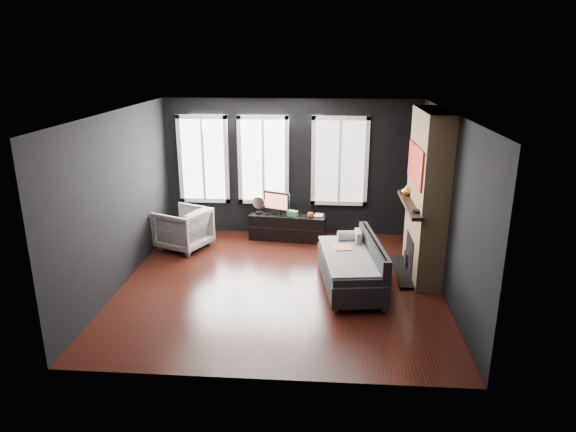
# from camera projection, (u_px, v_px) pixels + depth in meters

# --- Properties ---
(floor) EXTENTS (5.00, 5.00, 0.00)m
(floor) POSITION_uv_depth(u_px,v_px,m) (280.00, 284.00, 8.18)
(floor) COLOR black
(floor) RESTS_ON ground
(ceiling) EXTENTS (5.00, 5.00, 0.00)m
(ceiling) POSITION_uv_depth(u_px,v_px,m) (279.00, 113.00, 7.36)
(ceiling) COLOR white
(ceiling) RESTS_ON ground
(wall_back) EXTENTS (5.00, 0.02, 2.70)m
(wall_back) POSITION_uv_depth(u_px,v_px,m) (291.00, 168.00, 10.14)
(wall_back) COLOR black
(wall_back) RESTS_ON ground
(wall_left) EXTENTS (0.02, 5.00, 2.70)m
(wall_left) POSITION_uv_depth(u_px,v_px,m) (119.00, 200.00, 7.94)
(wall_left) COLOR black
(wall_left) RESTS_ON ground
(wall_right) EXTENTS (0.02, 5.00, 2.70)m
(wall_right) POSITION_uv_depth(u_px,v_px,m) (448.00, 207.00, 7.59)
(wall_right) COLOR black
(wall_right) RESTS_ON ground
(windows) EXTENTS (4.00, 0.16, 1.76)m
(windows) POSITION_uv_depth(u_px,v_px,m) (268.00, 115.00, 9.82)
(windows) COLOR white
(windows) RESTS_ON wall_back
(fireplace) EXTENTS (0.70, 1.62, 2.70)m
(fireplace) POSITION_uv_depth(u_px,v_px,m) (427.00, 196.00, 8.17)
(fireplace) COLOR #93724C
(fireplace) RESTS_ON floor
(sofa) EXTENTS (1.15, 1.95, 0.79)m
(sofa) POSITION_uv_depth(u_px,v_px,m) (351.00, 264.00, 7.96)
(sofa) COLOR black
(sofa) RESTS_ON floor
(stripe_pillow) EXTENTS (0.10, 0.34, 0.34)m
(stripe_pillow) POSITION_uv_depth(u_px,v_px,m) (358.00, 241.00, 8.43)
(stripe_pillow) COLOR gray
(stripe_pillow) RESTS_ON sofa
(armchair) EXTENTS (1.04, 1.07, 0.85)m
(armchair) POSITION_uv_depth(u_px,v_px,m) (183.00, 227.00, 9.58)
(armchair) COLOR white
(armchair) RESTS_ON floor
(media_console) EXTENTS (1.52, 0.63, 0.51)m
(media_console) POSITION_uv_depth(u_px,v_px,m) (288.00, 227.00, 10.10)
(media_console) COLOR black
(media_console) RESTS_ON floor
(monitor) EXTENTS (0.56, 0.31, 0.49)m
(monitor) POSITION_uv_depth(u_px,v_px,m) (277.00, 201.00, 10.02)
(monitor) COLOR black
(monitor) RESTS_ON media_console
(desk_fan) EXTENTS (0.31, 0.31, 0.36)m
(desk_fan) POSITION_uv_depth(u_px,v_px,m) (259.00, 205.00, 10.04)
(desk_fan) COLOR #9A9A9A
(desk_fan) RESTS_ON media_console
(mug) EXTENTS (0.12, 0.10, 0.12)m
(mug) POSITION_uv_depth(u_px,v_px,m) (311.00, 214.00, 9.84)
(mug) COLOR #CF601A
(mug) RESTS_ON media_console
(book) EXTENTS (0.17, 0.04, 0.23)m
(book) POSITION_uv_depth(u_px,v_px,m) (315.00, 210.00, 9.93)
(book) COLOR tan
(book) RESTS_ON media_console
(storage_box) EXTENTS (0.23, 0.19, 0.11)m
(storage_box) POSITION_uv_depth(u_px,v_px,m) (292.00, 213.00, 9.91)
(storage_box) COLOR #2D733F
(storage_box) RESTS_ON media_console
(mantel_vase) EXTENTS (0.21, 0.21, 0.17)m
(mantel_vase) POSITION_uv_depth(u_px,v_px,m) (407.00, 190.00, 8.63)
(mantel_vase) COLOR gold
(mantel_vase) RESTS_ON fireplace
(mantel_clock) EXTENTS (0.16, 0.16, 0.04)m
(mantel_clock) POSITION_uv_depth(u_px,v_px,m) (416.00, 211.00, 7.70)
(mantel_clock) COLOR black
(mantel_clock) RESTS_ON fireplace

